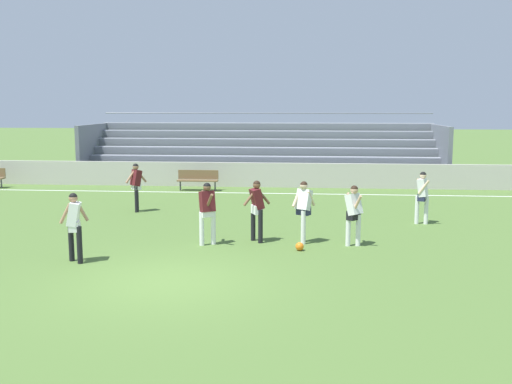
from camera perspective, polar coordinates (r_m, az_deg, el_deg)
The scene contains 13 objects.
ground_plane at distance 12.77m, azimuth -8.74°, elevation -8.67°, with size 160.00×160.00×0.00m, color #4C6B30.
field_line_sideline at distance 24.95m, azimuth -1.87°, elevation -0.08°, with size 44.00×0.12×0.01m, color white.
sideline_wall at distance 26.75m, azimuth -1.39°, elevation 1.72°, with size 48.00×0.16×1.13m, color #BCB7AD.
bleacher_stand at distance 29.65m, azimuth 0.62°, elevation 4.14°, with size 17.95×4.60×3.34m.
bench_near_bin at distance 25.73m, azimuth -5.75°, elevation 1.36°, with size 1.80×0.40×0.90m.
player_white_trailing_run at distance 15.85m, azimuth 4.71°, elevation -1.40°, with size 0.66×0.51×1.71m.
player_dark_on_ball at distance 15.92m, azimuth 0.08°, elevation -1.32°, with size 0.75×0.49×1.72m.
player_dark_overlapping at distance 15.62m, azimuth -4.83°, elevation -1.57°, with size 0.48×0.74×1.70m.
player_white_dropping_back at distance 14.52m, azimuth -17.49°, elevation -2.76°, with size 0.60×0.44×1.69m.
player_dark_wide_left at distance 20.89m, azimuth -11.74°, elevation 0.89°, with size 0.70×0.50×1.72m.
player_white_wide_right at distance 19.06m, azimuth 16.08°, elevation -0.09°, with size 0.44×0.61×1.68m.
player_white_challenging at distance 15.67m, azimuth 9.61°, elevation -1.78°, with size 0.53×0.64×1.65m.
soccer_ball at distance 15.18m, azimuth 4.32°, elevation -5.38°, with size 0.22×0.22×0.22m, color orange.
Camera 1 is at (2.96, -11.84, 3.77)m, focal length 40.56 mm.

